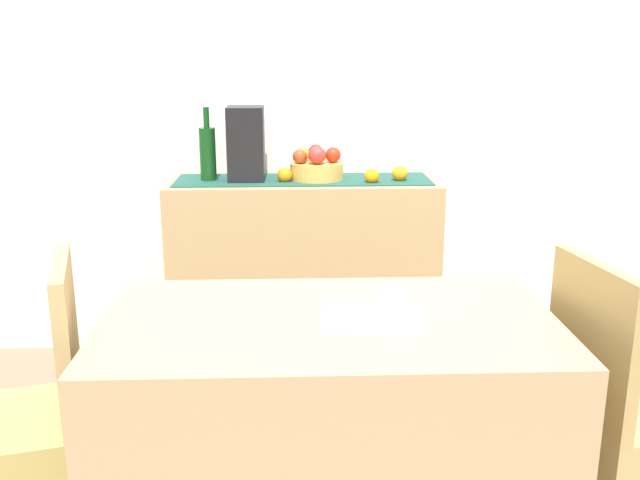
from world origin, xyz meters
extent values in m
cube|color=#806750|center=(0.00, 0.00, -0.01)|extent=(6.40, 6.40, 0.02)
cube|color=silver|center=(0.00, 1.18, 1.35)|extent=(6.40, 0.06, 2.70)
cube|color=tan|center=(-0.11, 0.92, 0.45)|extent=(1.21, 0.42, 0.89)
cube|color=#1D4A3F|center=(-0.11, 0.92, 0.90)|extent=(1.14, 0.32, 0.01)
cylinder|color=gold|center=(-0.05, 0.92, 0.94)|extent=(0.24, 0.24, 0.07)
sphere|color=gold|center=(-0.11, 0.95, 1.01)|extent=(0.06, 0.06, 0.06)
sphere|color=#B7332E|center=(-0.05, 0.87, 1.01)|extent=(0.08, 0.08, 0.08)
sphere|color=red|center=(-0.05, 0.99, 1.01)|extent=(0.07, 0.07, 0.07)
sphere|color=red|center=(0.02, 0.91, 1.01)|extent=(0.07, 0.07, 0.07)
sphere|color=#A63E1E|center=(-0.13, 0.89, 1.01)|extent=(0.06, 0.06, 0.06)
cylinder|color=#114217|center=(-0.53, 0.92, 1.01)|extent=(0.07, 0.07, 0.24)
cylinder|color=#114217|center=(-0.53, 0.92, 1.18)|extent=(0.03, 0.03, 0.09)
cube|color=black|center=(-0.36, 0.92, 1.06)|extent=(0.16, 0.18, 0.33)
sphere|color=orange|center=(0.19, 0.83, 0.93)|extent=(0.07, 0.07, 0.07)
sphere|color=orange|center=(-0.19, 0.87, 0.93)|extent=(0.07, 0.07, 0.07)
sphere|color=orange|center=(0.32, 0.88, 0.93)|extent=(0.07, 0.07, 0.07)
cube|color=tan|center=(-0.06, -0.39, 0.37)|extent=(1.27, 0.72, 0.74)
cube|color=white|center=(0.06, -0.40, 0.75)|extent=(0.31, 0.25, 0.02)
cylinder|color=silver|center=(0.11, -0.40, 0.78)|extent=(0.09, 0.09, 0.08)
cube|color=tan|center=(-0.80, -0.34, 0.68)|extent=(0.14, 0.40, 0.45)
cube|color=tan|center=(0.85, -0.39, 0.23)|extent=(0.46, 0.46, 0.45)
cube|color=tan|center=(0.68, -0.42, 0.68)|extent=(0.11, 0.40, 0.45)
camera|label=1|loc=(-0.16, -2.23, 1.47)|focal=39.78mm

